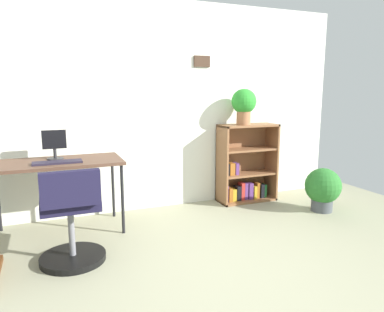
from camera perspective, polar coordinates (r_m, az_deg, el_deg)
name	(u,v)px	position (r m, az deg, el deg)	size (l,w,h in m)	color
ground_plane	(219,309)	(2.49, 4.22, -22.91)	(6.24, 6.24, 0.00)	gray
wall_back	(134,107)	(4.12, -9.07, 7.62)	(5.20, 0.12, 2.35)	white
desk	(58,166)	(3.64, -20.44, -1.54)	(1.19, 0.59, 0.71)	brown
monitor	(54,144)	(3.70, -20.88, 1.71)	(0.22, 0.15, 0.28)	#262628
keyboard	(57,162)	(3.52, -20.46, -0.93)	(0.43, 0.15, 0.02)	#231E2E
office_chair	(71,221)	(3.02, -18.52, -9.70)	(0.52, 0.55, 0.80)	black
bookshelf_low	(245,167)	(4.53, 8.29, -1.75)	(0.72, 0.30, 0.96)	brown
potted_plant_on_shelf	(244,104)	(4.36, 8.18, 8.16)	(0.29, 0.29, 0.42)	#9E6642
potted_plant_floor	(323,188)	(4.37, 19.94, -4.74)	(0.40, 0.40, 0.50)	#474C51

